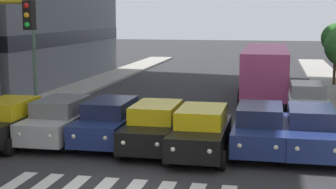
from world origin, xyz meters
TOP-DOWN VIEW (x-y plane):
  - car_0 at (-5.68, -5.23)m, footprint 2.02×4.44m
  - car_1 at (-3.88, -5.26)m, footprint 2.02×4.44m
  - car_2 at (-1.87, -4.38)m, footprint 2.02×4.44m
  - car_3 at (-0.10, -4.88)m, footprint 2.02×4.44m
  - car_4 at (1.84, -5.37)m, footprint 2.02×4.44m
  - car_5 at (3.82, -5.26)m, footprint 2.02×4.44m
  - car_6 at (5.69, -4.54)m, footprint 2.02×4.44m
  - car_row2_0 at (-5.97, -11.95)m, footprint 2.02×4.44m
  - bus_behind_traffic at (-3.88, -18.23)m, footprint 2.78×10.50m
  - street_lamp_right at (7.34, -11.06)m, footprint 2.38×0.28m
  - street_tree_3 at (-8.53, -24.01)m, footprint 2.06×2.06m

SIDE VIEW (x-z plane):
  - car_0 at x=-5.68m, z-range 0.03..1.75m
  - car_1 at x=-3.88m, z-range 0.03..1.75m
  - car_2 at x=-1.87m, z-range 0.03..1.75m
  - car_3 at x=-0.10m, z-range 0.03..1.75m
  - car_4 at x=1.84m, z-range 0.03..1.75m
  - car_5 at x=3.82m, z-range 0.03..1.75m
  - car_6 at x=5.69m, z-range 0.03..1.75m
  - car_row2_0 at x=-5.97m, z-range 0.03..1.75m
  - bus_behind_traffic at x=-3.88m, z-range 0.36..3.36m
  - street_tree_3 at x=-8.53m, z-range 1.23..5.49m
  - street_lamp_right at x=7.34m, z-range 0.91..8.75m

